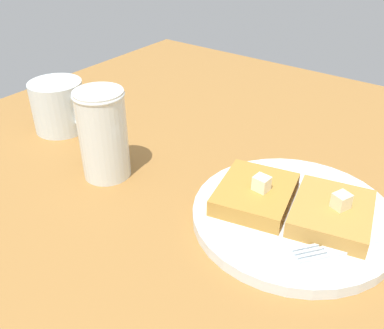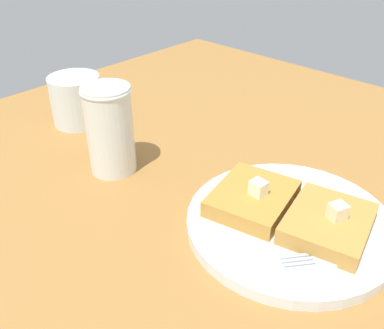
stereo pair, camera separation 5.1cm
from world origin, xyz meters
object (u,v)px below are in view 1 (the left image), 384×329
object	(u,v)px
syrup_jar	(104,139)
coffee_mug	(59,106)
plate	(291,214)
fork	(357,243)

from	to	relation	value
syrup_jar	coffee_mug	distance (cm)	16.30
plate	syrup_jar	xyz separation A→B (cm)	(-24.10, -5.73, 4.57)
plate	fork	size ratio (longest dim) A/B	1.72
coffee_mug	fork	bearing A→B (deg)	-0.68
syrup_jar	coffee_mug	xyz separation A→B (cm)	(-15.45, 5.00, -1.40)
plate	coffee_mug	world-z (taller)	coffee_mug
fork	coffee_mug	world-z (taller)	coffee_mug
fork	syrup_jar	world-z (taller)	syrup_jar
plate	syrup_jar	world-z (taller)	syrup_jar
plate	fork	world-z (taller)	fork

